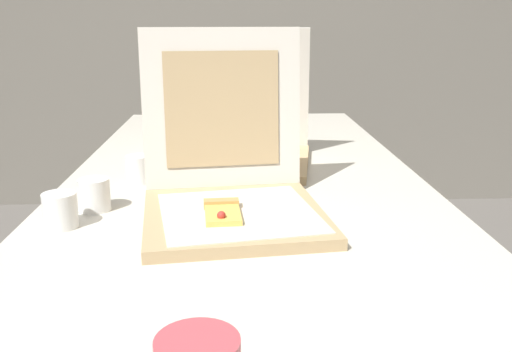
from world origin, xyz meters
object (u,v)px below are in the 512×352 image
Objects in this scene: pizza_box_front at (231,190)px; cup_white_near_left at (60,210)px; pizza_box_middle at (244,144)px; cup_white_near_center at (94,195)px; cup_white_mid at (139,169)px; table at (245,203)px; cup_white_far at (164,140)px.

cup_white_near_left is (-0.32, -0.05, -0.02)m from pizza_box_front.
pizza_box_middle is 5.85× the size of cup_white_near_center.
pizza_box_middle is 0.31m from cup_white_mid.
cup_white_far reaches higher than table.
pizza_box_middle is 5.85× the size of cup_white_mid.
table is 30.09× the size of cup_white_far.
pizza_box_middle is (0.03, 0.42, -0.00)m from pizza_box_front.
pizza_box_front is at bearing -98.17° from table.
table is at bearing -56.16° from cup_white_far.
cup_white_mid is at bearing -92.99° from cup_white_far.
table is at bearing 38.34° from cup_white_near_left.
cup_white_mid and cup_white_near_left have the same top height.
table is 0.43m from cup_white_far.
pizza_box_middle is 0.49m from cup_white_near_center.
pizza_box_middle reaches higher than cup_white_mid.
cup_white_mid is at bearing 73.27° from cup_white_near_center.
cup_white_near_left is at bearing -113.29° from cup_white_near_center.
table is 30.09× the size of cup_white_near_center.
cup_white_far is (0.08, 0.53, 0.00)m from cup_white_near_center.
cup_white_mid is 0.31m from cup_white_near_left.
cup_white_near_left is (-0.12, -0.63, 0.00)m from cup_white_far.
cup_white_mid is 1.00× the size of cup_white_near_left.
pizza_box_front is 1.06× the size of pizza_box_middle.
cup_white_near_center is 0.21m from cup_white_mid.
cup_white_mid is at bearing -135.71° from pizza_box_middle.
cup_white_near_left is (-0.04, -0.09, 0.00)m from cup_white_near_center.
cup_white_near_left is at bearing -177.59° from pizza_box_front.
pizza_box_front is 0.28m from cup_white_near_center.
cup_white_far is at bearing 102.23° from pizza_box_front.
cup_white_far is (-0.23, 0.35, 0.08)m from table.
cup_white_near_left is at bearing -108.92° from cup_white_mid.
cup_white_near_center and cup_white_far have the same top height.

